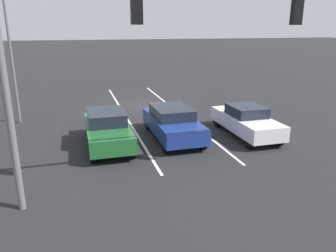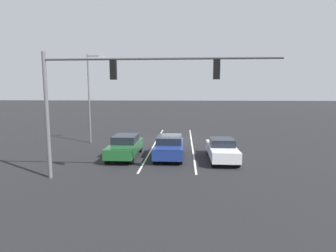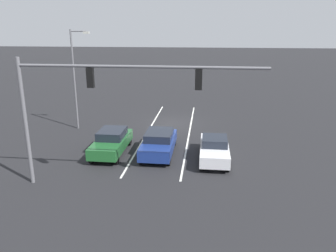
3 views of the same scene
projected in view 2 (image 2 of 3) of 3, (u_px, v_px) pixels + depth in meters
name	position (u px, v px, depth m)	size (l,w,h in m)	color
ground_plane	(174.00, 139.00, 25.79)	(240.00, 240.00, 0.00)	black
lane_stripe_left_divider	(192.00, 144.00, 23.07)	(0.12, 17.29, 0.01)	silver
lane_stripe_center_divider	(155.00, 144.00, 23.27)	(0.12, 17.29, 0.01)	silver
car_navy_midlane_front	(169.00, 146.00, 18.40)	(1.92, 4.68, 1.49)	navy
car_silver_leftlane_front	(222.00, 149.00, 17.60)	(1.73, 4.53, 1.47)	silver
car_darkgreen_rightlane_front	(125.00, 146.00, 18.36)	(1.82, 4.57, 1.55)	#1E5928
traffic_signal_gantry	(116.00, 85.00, 13.16)	(11.93, 0.37, 6.59)	slate
street_lamp_right_shoulder	(91.00, 93.00, 23.19)	(1.53, 0.24, 7.84)	slate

